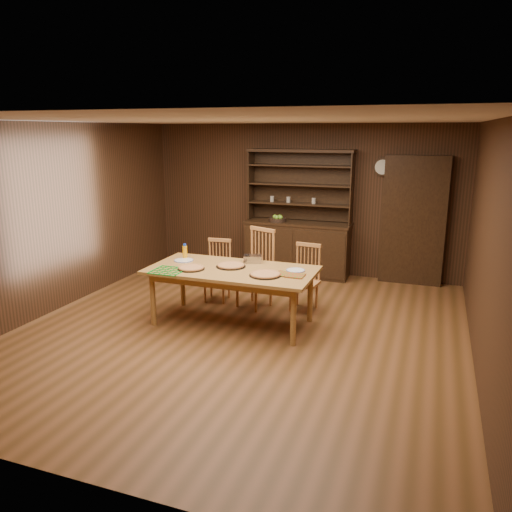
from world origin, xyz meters
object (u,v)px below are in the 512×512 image
at_px(chair_right, 306,275).
at_px(juice_bottle, 185,252).
at_px(chair_left, 218,268).
at_px(china_hutch, 298,241).
at_px(dining_table, 232,274).
at_px(chair_center, 258,265).

relative_size(chair_right, juice_bottle, 4.48).
bearing_deg(chair_left, china_hutch, 60.79).
bearing_deg(dining_table, chair_left, 124.39).
xyz_separation_m(chair_left, juice_bottle, (-0.24, -0.58, 0.36)).
bearing_deg(chair_left, chair_right, -3.16).
relative_size(chair_center, juice_bottle, 5.38).
bearing_deg(chair_left, chair_center, -9.14).
bearing_deg(chair_left, juice_bottle, -117.13).
height_order(chair_center, chair_right, chair_center).
bearing_deg(juice_bottle, dining_table, -17.49).
xyz_separation_m(dining_table, chair_center, (0.07, 0.79, -0.08)).
bearing_deg(chair_left, dining_table, -60.59).
bearing_deg(china_hutch, chair_right, -70.98).
distance_m(china_hutch, chair_right, 1.75).
bearing_deg(chair_center, juice_bottle, -128.29).
distance_m(china_hutch, chair_left, 1.87).
bearing_deg(chair_center, china_hutch, 106.74).
distance_m(chair_left, chair_center, 0.66).
distance_m(chair_left, juice_bottle, 0.73).
relative_size(china_hutch, chair_right, 2.31).
bearing_deg(dining_table, chair_center, 84.61).
distance_m(dining_table, chair_right, 1.18).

